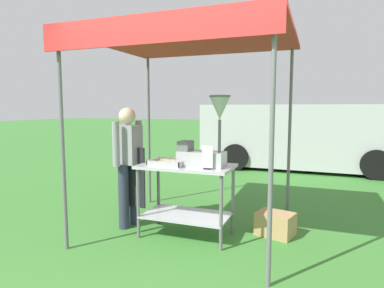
# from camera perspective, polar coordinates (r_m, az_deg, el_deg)

# --- Properties ---
(ground_plane) EXTENTS (70.00, 70.00, 0.00)m
(ground_plane) POSITION_cam_1_polar(r_m,az_deg,el_deg) (8.81, 12.04, -4.40)
(ground_plane) COLOR #3D7F33
(stall_canopy) EXTENTS (2.47, 2.22, 2.48)m
(stall_canopy) POSITION_cam_1_polar(r_m,az_deg,el_deg) (4.20, -0.51, 16.71)
(stall_canopy) COLOR slate
(stall_canopy) RESTS_ON ground
(donut_cart) EXTENTS (1.16, 0.66, 0.90)m
(donut_cart) POSITION_cam_1_polar(r_m,az_deg,el_deg) (4.15, -0.98, -6.99)
(donut_cart) COLOR #B7B7BC
(donut_cart) RESTS_ON ground
(donut_tray) EXTENTS (0.43, 0.32, 0.07)m
(donut_tray) POSITION_cam_1_polar(r_m,az_deg,el_deg) (4.08, -4.20, -3.38)
(donut_tray) COLOR #B7B7BC
(donut_tray) RESTS_ON donut_cart
(donut_fryer) EXTENTS (0.62, 0.28, 0.85)m
(donut_fryer) POSITION_cam_1_polar(r_m,az_deg,el_deg) (3.95, 2.49, 0.49)
(donut_fryer) COLOR #B7B7BC
(donut_fryer) RESTS_ON donut_cart
(menu_sign) EXTENTS (0.13, 0.05, 0.27)m
(menu_sign) POSITION_cam_1_polar(r_m,az_deg,el_deg) (3.79, 2.67, -2.62)
(menu_sign) COLOR black
(menu_sign) RESTS_ON donut_cart
(vendor) EXTENTS (0.46, 0.54, 1.61)m
(vendor) POSITION_cam_1_polar(r_m,az_deg,el_deg) (4.51, -10.90, -2.82)
(vendor) COLOR #2D3347
(vendor) RESTS_ON ground
(supply_crate) EXTENTS (0.51, 0.44, 0.29)m
(supply_crate) POSITION_cam_1_polar(r_m,az_deg,el_deg) (4.42, 14.17, -13.22)
(supply_crate) COLOR tan
(supply_crate) RESTS_ON ground
(van_silver) EXTENTS (5.22, 2.14, 1.69)m
(van_silver) POSITION_cam_1_polar(r_m,az_deg,el_deg) (9.30, 18.76, 1.41)
(van_silver) COLOR #BCBCC1
(van_silver) RESTS_ON ground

